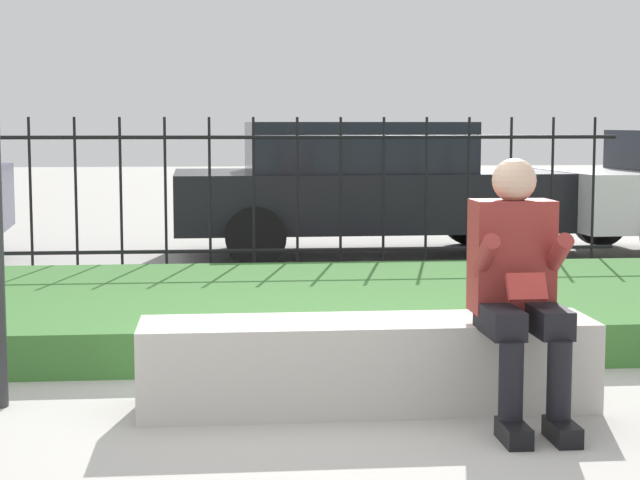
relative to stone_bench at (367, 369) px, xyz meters
name	(u,v)px	position (x,y,z in m)	size (l,w,h in m)	color
ground_plane	(323,409)	(-0.22, 0.00, -0.20)	(60.00, 60.00, 0.00)	#B2AFA8
stone_bench	(367,369)	(0.00, 0.00, 0.00)	(2.24, 0.50, 0.44)	beige
person_seated_reader	(518,280)	(0.67, -0.28, 0.48)	(0.42, 0.73, 1.24)	black
grass_berm	(292,308)	(-0.22, 2.17, -0.07)	(8.11, 2.94, 0.26)	#3D7533
iron_fence	(276,197)	(-0.22, 4.18, 0.56)	(6.11, 0.03, 1.46)	black
car_parked_center	(367,186)	(0.86, 6.12, 0.55)	(4.19, 1.99, 1.42)	black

